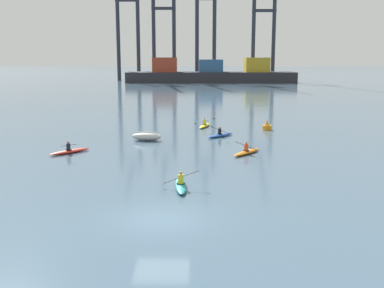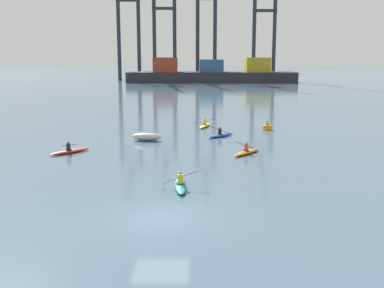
% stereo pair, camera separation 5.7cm
% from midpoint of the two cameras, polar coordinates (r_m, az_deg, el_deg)
% --- Properties ---
extents(ground_plane, '(800.00, 800.00, 0.00)m').
position_cam_midpoint_polar(ground_plane, '(20.47, -3.86, -9.33)').
color(ground_plane, '#425B70').
extents(container_barge, '(50.10, 11.10, 7.36)m').
position_cam_midpoint_polar(container_barge, '(138.08, 2.44, 8.82)').
color(container_barge, '#28282D').
rests_on(container_barge, ground).
extents(gantry_crane_west, '(7.64, 18.13, 37.10)m').
position_cam_midpoint_polar(gantry_crane_west, '(151.09, -8.02, 15.29)').
color(gantry_crane_west, '#232833').
rests_on(gantry_crane_west, ground).
extents(gantry_crane_west_mid, '(7.79, 18.59, 35.59)m').
position_cam_midpoint_polar(gantry_crane_west_mid, '(150.92, -3.50, 14.87)').
color(gantry_crane_west_mid, '#232833').
rests_on(gantry_crane_west_mid, ground).
extents(gantry_crane_east_mid, '(6.70, 18.24, 38.18)m').
position_cam_midpoint_polar(gantry_crane_east_mid, '(147.33, 1.84, 15.57)').
color(gantry_crane_east_mid, '#232833').
rests_on(gantry_crane_east_mid, ground).
extents(gantry_crane_east, '(7.63, 20.57, 36.42)m').
position_cam_midpoint_polar(gantry_crane_east, '(148.94, 9.17, 14.72)').
color(gantry_crane_east, '#232833').
rests_on(gantry_crane_east, ground).
extents(capsized_dinghy, '(2.74, 1.50, 0.76)m').
position_cam_midpoint_polar(capsized_dinghy, '(39.49, -5.68, 0.94)').
color(capsized_dinghy, beige).
rests_on(capsized_dinghy, ground).
extents(channel_buoy, '(0.90, 0.90, 1.00)m').
position_cam_midpoint_polar(channel_buoy, '(45.88, 9.47, 2.22)').
color(channel_buoy, orange).
rests_on(channel_buoy, ground).
extents(kayak_blue, '(2.79, 2.87, 0.95)m').
position_cam_midpoint_polar(kayak_blue, '(41.34, 3.64, 1.16)').
color(kayak_blue, '#2856B2').
rests_on(kayak_blue, ground).
extents(kayak_orange, '(2.55, 3.06, 0.95)m').
position_cam_midpoint_polar(kayak_orange, '(34.03, 6.95, -0.96)').
color(kayak_orange, orange).
rests_on(kayak_orange, ground).
extents(kayak_teal, '(2.18, 3.43, 1.05)m').
position_cam_midpoint_polar(kayak_teal, '(25.04, -1.40, -5.13)').
color(kayak_teal, teal).
rests_on(kayak_teal, ground).
extents(kayak_red, '(2.73, 2.92, 0.95)m').
position_cam_midpoint_polar(kayak_red, '(35.28, -15.09, -0.84)').
color(kayak_red, red).
rests_on(kayak_red, ground).
extents(kayak_yellow, '(2.15, 3.43, 0.98)m').
position_cam_midpoint_polar(kayak_yellow, '(47.24, 1.67, 2.37)').
color(kayak_yellow, yellow).
rests_on(kayak_yellow, ground).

